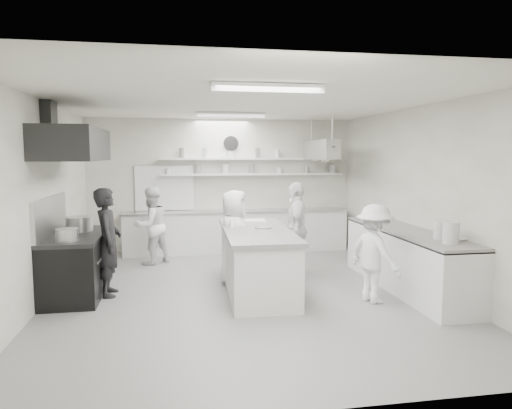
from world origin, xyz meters
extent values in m
cube|color=#959595|center=(0.00, 0.00, -0.01)|extent=(6.00, 7.00, 0.02)
cube|color=silver|center=(0.00, 0.00, 3.01)|extent=(6.00, 7.00, 0.02)
cube|color=silver|center=(0.00, 3.50, 1.50)|extent=(6.00, 0.04, 3.00)
cube|color=silver|center=(0.00, -3.50, 1.50)|extent=(6.00, 0.04, 3.00)
cube|color=silver|center=(-3.00, 0.00, 1.50)|extent=(0.04, 7.00, 3.00)
cube|color=silver|center=(3.00, 0.00, 1.50)|extent=(0.04, 7.00, 3.00)
cube|color=black|center=(-2.60, 0.40, 0.45)|extent=(0.80, 1.80, 0.90)
cube|color=#252527|center=(-2.60, 0.40, 2.35)|extent=(0.85, 2.00, 0.50)
cube|color=white|center=(0.30, 3.20, 0.46)|extent=(5.00, 0.60, 0.92)
cube|color=white|center=(0.70, 3.37, 1.75)|extent=(4.20, 0.26, 0.04)
cube|color=white|center=(0.70, 3.37, 2.10)|extent=(4.20, 0.26, 0.04)
cube|color=black|center=(-1.30, 3.48, 1.45)|extent=(1.30, 0.04, 1.00)
cylinder|color=white|center=(0.20, 3.46, 2.45)|extent=(0.32, 0.05, 0.32)
cube|color=white|center=(2.65, -0.20, 0.47)|extent=(0.74, 3.30, 0.94)
cube|color=#B6B6B6|center=(2.00, 2.40, 2.30)|extent=(0.30, 1.60, 0.40)
cube|color=white|center=(0.00, -1.80, 2.94)|extent=(1.30, 0.25, 0.10)
cube|color=white|center=(0.00, 1.80, 2.94)|extent=(1.30, 0.25, 0.10)
cube|color=white|center=(0.22, 0.15, 0.48)|extent=(1.05, 2.62, 0.95)
cylinder|color=#B6B6B6|center=(-2.60, 0.69, 1.05)|extent=(0.42, 0.42, 0.29)
imported|color=black|center=(-2.10, 0.26, 0.84)|extent=(0.44, 0.64, 1.69)
imported|color=white|center=(-1.56, 2.32, 0.78)|extent=(0.96, 0.93, 1.56)
imported|color=white|center=(-0.08, 0.61, 0.80)|extent=(0.73, 0.90, 1.60)
imported|color=white|center=(1.11, 1.03, 0.85)|extent=(0.67, 1.07, 1.70)
imported|color=white|center=(1.84, -0.76, 0.73)|extent=(0.83, 1.08, 1.47)
imported|color=#B6B6B6|center=(0.34, 0.23, 0.99)|extent=(0.36, 0.36, 0.07)
imported|color=white|center=(0.24, -0.34, 0.98)|extent=(0.22, 0.22, 0.06)
imported|color=white|center=(2.87, -1.17, 0.97)|extent=(0.28, 0.28, 0.06)
camera|label=1|loc=(-1.05, -7.12, 2.19)|focal=32.56mm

